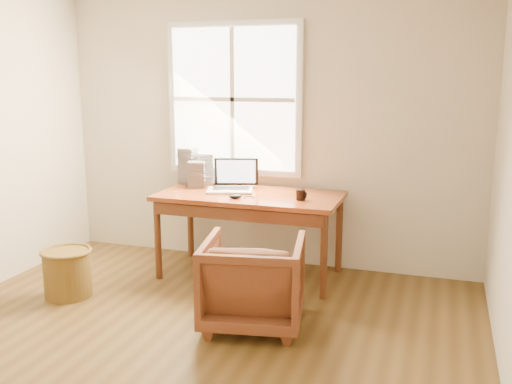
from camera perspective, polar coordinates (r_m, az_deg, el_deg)
room_shell at (r=3.43m, az=-9.91°, el=3.74°), size 4.04×4.54×2.64m
desk at (r=5.01m, az=-0.61°, el=-0.40°), size 1.60×0.80×0.04m
armchair at (r=4.12m, az=-0.27°, el=-8.97°), size 0.82×0.83×0.65m
wicker_stool at (r=4.93m, az=-18.33°, el=-7.76°), size 0.38×0.38×0.38m
laptop at (r=5.08m, az=-2.65°, el=1.58°), size 0.47×0.48×0.28m
mouse at (r=4.81m, az=-2.09°, el=-0.44°), size 0.13×0.11×0.04m
coffee_mug at (r=4.77m, az=4.47°, el=-0.29°), size 0.09×0.09×0.09m
cd_stack_a at (r=5.42m, az=-4.97°, el=2.32°), size 0.18×0.17×0.30m
cd_stack_b at (r=5.30m, az=-5.98°, el=1.75°), size 0.19×0.18×0.24m
cd_stack_c at (r=5.49m, az=-6.83°, el=2.64°), size 0.16×0.15×0.34m
cd_stack_d at (r=5.42m, az=-3.26°, el=1.60°), size 0.15×0.14×0.16m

